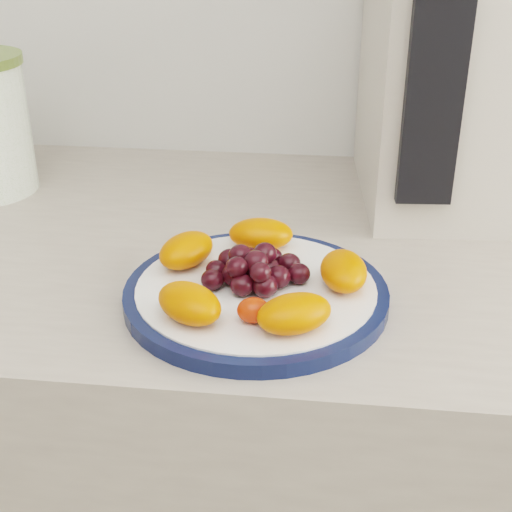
# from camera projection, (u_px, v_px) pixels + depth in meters

# --- Properties ---
(plate_rim) EXTENTS (0.26, 0.26, 0.01)m
(plate_rim) POSITION_uv_depth(u_px,v_px,m) (256.00, 294.00, 0.70)
(plate_rim) COLOR #0D183D
(plate_rim) RESTS_ON counter
(plate_face) EXTENTS (0.24, 0.24, 0.02)m
(plate_face) POSITION_uv_depth(u_px,v_px,m) (256.00, 293.00, 0.70)
(plate_face) COLOR white
(plate_face) RESTS_ON counter
(appliance_body) EXTENTS (0.22, 0.30, 0.35)m
(appliance_body) POSITION_uv_depth(u_px,v_px,m) (454.00, 60.00, 0.88)
(appliance_body) COLOR beige
(appliance_body) RESTS_ON counter
(appliance_panel) EXTENTS (0.06, 0.02, 0.26)m
(appliance_panel) POSITION_uv_depth(u_px,v_px,m) (435.00, 84.00, 0.74)
(appliance_panel) COLOR black
(appliance_panel) RESTS_ON appliance_body
(fruit_plate) EXTENTS (0.22, 0.22, 0.04)m
(fruit_plate) POSITION_uv_depth(u_px,v_px,m) (255.00, 272.00, 0.69)
(fruit_plate) COLOR #DC4B00
(fruit_plate) RESTS_ON plate_face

